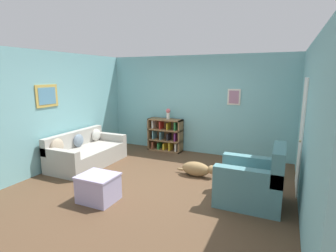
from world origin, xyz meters
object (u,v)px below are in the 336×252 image
Objects in this scene: bookshelf at (166,135)px; vase at (168,113)px; recliner_chair at (253,183)px; dog at (197,169)px; couch at (86,153)px; coffee_table at (98,187)px.

vase reaches higher than bookshelf.
recliner_chair is 3.47× the size of vase.
recliner_chair is 3.43m from vase.
dog is 2.18m from vase.
bookshelf reaches higher than couch.
dog is (1.17, 1.74, -0.09)m from coffee_table.
couch is at bearing -123.08° from bookshelf.
bookshelf is 0.64m from vase.
couch is at bearing -125.15° from vase.
coffee_table is (0.24, -3.22, -0.19)m from bookshelf.
recliner_chair reaches higher than bookshelf.
coffee_table reaches higher than dog.
vase is at bearing 92.86° from coffee_table.
recliner_chair is at bearing -41.26° from vase.
coffee_table is 0.70× the size of dog.
coffee_table is 3.31m from vase.
vase reaches higher than couch.
recliner_chair is at bearing -40.59° from bookshelf.
bookshelf is 1.56× the size of coffee_table.
coffee_table is at bearing -157.39° from recliner_chair.
couch is 1.99m from coffee_table.
vase reaches higher than coffee_table.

